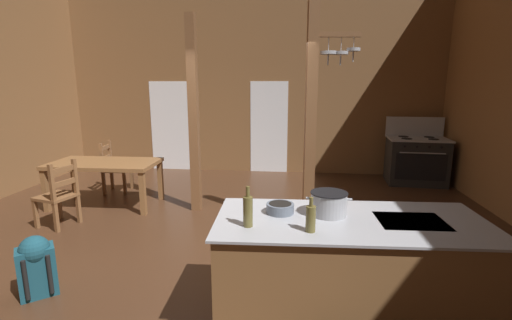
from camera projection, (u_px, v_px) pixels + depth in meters
The scene contains 16 objects.
ground_plane at pixel (208, 255), 4.37m from camera, with size 9.06×9.08×0.10m, color #422819.
wall_back at pixel (251, 69), 7.97m from camera, with size 9.06×0.14×4.65m, color brown.
glazed_door_back_left at pixel (172, 126), 8.37m from camera, with size 1.00×0.01×2.05m, color white.
glazed_panel_back_right at pixel (269, 127), 8.12m from camera, with size 0.84×0.01×2.05m, color white.
kitchen_island at pixel (348, 272), 2.97m from camera, with size 2.20×1.06×0.92m.
stove_range at pixel (416, 160), 7.27m from camera, with size 1.19×0.88×1.32m.
support_post_with_pot_rack at pixel (313, 113), 4.70m from camera, with size 0.69×0.25×3.00m.
support_post_center at pixel (194, 116), 5.51m from camera, with size 0.14×0.14×3.00m.
dining_table at pixel (104, 167), 5.88m from camera, with size 1.72×0.94×0.74m.
ladderback_chair_near_window at pixel (114, 168), 6.69m from camera, with size 0.49×0.49×0.95m.
ladderback_chair_by_post at pixel (59, 195), 5.04m from camera, with size 0.54×0.54×0.95m.
backpack at pixel (36, 264), 3.40m from camera, with size 0.39×0.39×0.60m.
stockpot_on_counter at pixel (329, 204), 2.95m from camera, with size 0.37×0.30×0.19m.
mixing_bowl_on_counter at pixel (280, 208), 3.00m from camera, with size 0.23×0.23×0.08m.
bottle_tall_on_counter at pixel (311, 218), 2.61m from camera, with size 0.07×0.07×0.26m.
bottle_short_on_counter at pixel (248, 211), 2.70m from camera, with size 0.07×0.07×0.31m.
Camera 1 is at (1.04, -3.94, 1.98)m, focal length 25.18 mm.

